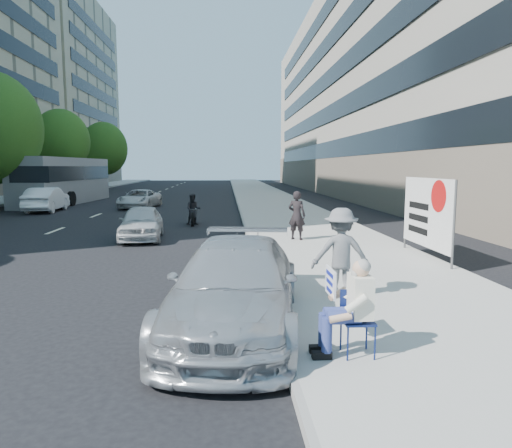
{
  "coord_description": "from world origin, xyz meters",
  "views": [
    {
      "loc": [
        0.67,
        -11.38,
        2.66
      ],
      "look_at": [
        1.46,
        0.84,
        1.12
      ],
      "focal_mm": 32.0,
      "sensor_mm": 36.0,
      "label": 1
    }
  ],
  "objects": [
    {
      "name": "pedestrian_woman",
      "position": [
        3.08,
        4.13,
        0.99
      ],
      "size": [
        0.73,
        0.65,
        1.69
      ],
      "primitive_type": "imported",
      "rotation": [
        0.0,
        0.0,
        2.65
      ],
      "color": "black",
      "rests_on": "near_sidewalk"
    },
    {
      "name": "white_sedan_far",
      "position": [
        -4.95,
        18.52,
        0.6
      ],
      "size": [
        2.48,
        4.49,
        1.19
      ],
      "primitive_type": "imported",
      "rotation": [
        0.0,
        0.0,
        -0.12
      ],
      "color": "silver",
      "rests_on": "ground"
    },
    {
      "name": "tree_far_d",
      "position": [
        -13.7,
        30.0,
        4.89
      ],
      "size": [
        4.8,
        4.8,
        7.65
      ],
      "color": "#382616",
      "rests_on": "ground"
    },
    {
      "name": "white_sedan_near",
      "position": [
        -2.48,
        5.55,
        0.62
      ],
      "size": [
        1.79,
        3.76,
        1.24
      ],
      "primitive_type": "imported",
      "rotation": [
        0.0,
        0.0,
        0.09
      ],
      "color": "silver",
      "rests_on": "ground"
    },
    {
      "name": "motorcycle",
      "position": [
        -0.86,
        9.67,
        0.64
      ],
      "size": [
        0.71,
        2.04,
        1.42
      ],
      "rotation": [
        0.0,
        0.0,
        0.03
      ],
      "color": "black",
      "rests_on": "ground"
    },
    {
      "name": "jogger",
      "position": [
        2.85,
        -2.89,
        1.02
      ],
      "size": [
        1.16,
        0.72,
        1.73
      ],
      "primitive_type": "imported",
      "rotation": [
        0.0,
        0.0,
        3.07
      ],
      "color": "slate",
      "rests_on": "near_sidewalk"
    },
    {
      "name": "seated_protester",
      "position": [
        2.29,
        -5.59,
        0.87
      ],
      "size": [
        0.83,
        1.12,
        1.31
      ],
      "color": "navy",
      "rests_on": "near_sidewalk"
    },
    {
      "name": "ground",
      "position": [
        0.0,
        0.0,
        0.0
      ],
      "size": [
        160.0,
        160.0,
        0.0
      ],
      "primitive_type": "plane",
      "color": "black",
      "rests_on": "ground"
    },
    {
      "name": "white_sedan_mid",
      "position": [
        -10.05,
        16.51,
        0.72
      ],
      "size": [
        1.82,
        4.47,
        1.44
      ],
      "primitive_type": "imported",
      "rotation": [
        0.0,
        0.0,
        3.21
      ],
      "color": "white",
      "rests_on": "ground"
    },
    {
      "name": "near_sidewalk",
      "position": [
        4.0,
        20.0,
        0.07
      ],
      "size": [
        5.0,
        120.0,
        0.15
      ],
      "primitive_type": "cube",
      "color": "#ABA9A0",
      "rests_on": "ground"
    },
    {
      "name": "near_building",
      "position": [
        17.0,
        32.0,
        10.0
      ],
      "size": [
        14.0,
        70.0,
        20.0
      ],
      "primitive_type": "cube",
      "color": "#A0978A",
      "rests_on": "ground"
    },
    {
      "name": "far_bldg_north",
      "position": [
        -30.0,
        62.0,
        14.0
      ],
      "size": [
        22.0,
        28.0,
        28.0
      ],
      "primitive_type": "cube",
      "color": "tan",
      "rests_on": "ground"
    },
    {
      "name": "bus",
      "position": [
        -11.15,
        22.95,
        1.64
      ],
      "size": [
        3.35,
        12.2,
        3.3
      ],
      "rotation": [
        0.0,
        0.0,
        -0.07
      ],
      "color": "slate",
      "rests_on": "ground"
    },
    {
      "name": "protest_banner",
      "position": [
        6.18,
        0.8,
        1.4
      ],
      "size": [
        0.08,
        3.06,
        2.2
      ],
      "color": "#4C4C4C",
      "rests_on": "near_sidewalk"
    },
    {
      "name": "parked_sedan",
      "position": [
        0.8,
        -4.09,
        0.72
      ],
      "size": [
        2.64,
        5.15,
        1.43
      ],
      "primitive_type": "imported",
      "rotation": [
        0.0,
        0.0,
        -0.13
      ],
      "color": "#A7A9AE",
      "rests_on": "ground"
    },
    {
      "name": "tree_far_e",
      "position": [
        -13.7,
        44.0,
        4.78
      ],
      "size": [
        5.4,
        5.4,
        7.89
      ],
      "color": "#382616",
      "rests_on": "ground"
    }
  ]
}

